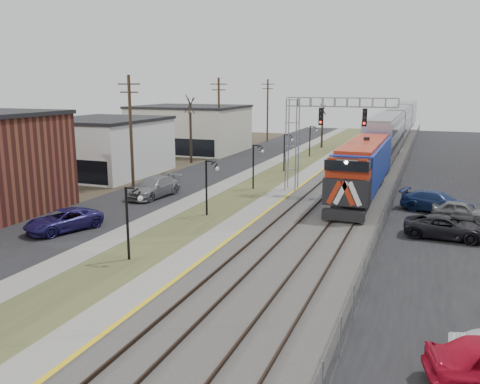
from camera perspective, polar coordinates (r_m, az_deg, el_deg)
The scene contains 21 objects.
ground at distance 19.74m, azimuth -15.27°, elevation -16.16°, with size 160.00×160.00×0.00m, color #473D2D.
street_west at distance 54.44m, azimuth -3.55°, elevation 2.29°, with size 7.00×120.00×0.04m, color black.
sidewalk at distance 52.77m, azimuth 0.91°, elevation 2.03°, with size 2.00×120.00×0.08m, color gray.
grass_median at distance 51.85m, azimuth 4.03°, elevation 1.81°, with size 4.00×120.00×0.06m, color #444D29.
platform at distance 51.07m, azimuth 7.26°, elevation 1.69°, with size 2.00×120.00×0.24m, color gray.
ballast_bed at distance 50.17m, azimuth 12.82°, elevation 1.28°, with size 8.00×120.00×0.20m, color #595651.
platform_edge at distance 50.85m, azimuth 8.23°, elevation 1.76°, with size 0.24×120.00×0.01m, color gold.
track_near at distance 50.44m, azimuth 10.58°, elevation 1.63°, with size 1.58×120.00×0.15m.
track_far at distance 49.96m, azimuth 14.53°, elevation 1.35°, with size 1.58×120.00×0.15m.
train at distance 77.62m, azimuth 17.01°, elevation 6.86°, with size 3.00×85.85×5.33m.
signal_gantry at distance 43.08m, azimuth 8.13°, elevation 7.10°, with size 9.00×1.07×8.15m.
lampposts at distance 36.06m, azimuth -3.60°, elevation 0.50°, with size 0.14×62.14×4.00m.
utility_poles at distance 46.48m, azimuth -12.14°, elevation 6.58°, with size 0.28×80.28×10.00m.
fence at distance 49.67m, azimuth 17.65°, elevation 1.72°, with size 0.04×120.00×1.60m, color gray.
buildings_west at distance 49.88m, azimuth -18.85°, elevation 4.26°, with size 14.00×67.00×7.00m.
bare_trees at distance 58.07m, azimuth -3.05°, elevation 5.58°, with size 12.30×42.30×5.95m.
car_lot_c at distance 33.17m, azimuth 22.13°, elevation -3.76°, with size 2.25×4.87×1.35m, color black.
car_lot_d at distance 39.68m, azimuth 21.30°, elevation -1.09°, with size 2.12×5.21×1.51m, color navy.
car_lot_e at distance 38.07m, azimuth 23.54°, elevation -1.98°, with size 1.51×3.76×1.28m, color slate.
car_street_a at distance 34.17m, azimuth -19.22°, elevation -3.09°, with size 2.26×4.90×1.36m, color navy.
car_street_b at distance 42.52m, azimuth -9.68°, elevation 0.49°, with size 2.28×5.62×1.63m, color gray.
Camera 1 is at (10.59, -13.90, 9.18)m, focal length 38.00 mm.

